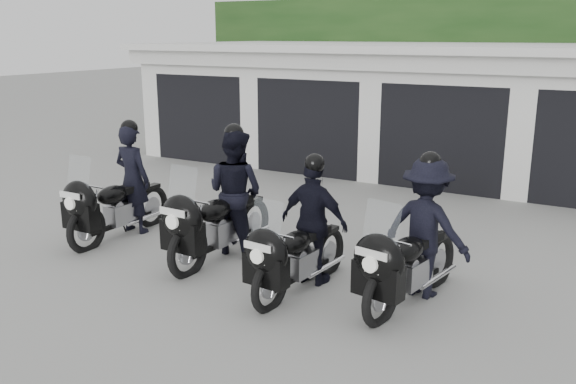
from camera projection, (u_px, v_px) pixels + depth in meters
The scene contains 7 objects.
ground at pixel (322, 279), 8.21m from camera, with size 80.00×80.00×0.00m, color gray.
garage_block at pixel (471, 110), 14.64m from camera, with size 16.40×6.80×2.96m.
background_vegetation at pixel (526, 49), 18.22m from camera, with size 20.00×3.90×5.80m.
police_bike_a at pixel (120, 191), 9.75m from camera, with size 0.65×2.22×1.93m.
police_bike_b at pixel (227, 201), 8.87m from camera, with size 0.94×2.31×2.01m.
police_bike_c at pixel (307, 231), 7.77m from camera, with size 1.02×2.06×1.80m.
police_bike_d at pixel (419, 237), 7.41m from camera, with size 1.22×2.16×1.90m.
Camera 1 is at (3.37, -6.88, 3.20)m, focal length 38.00 mm.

